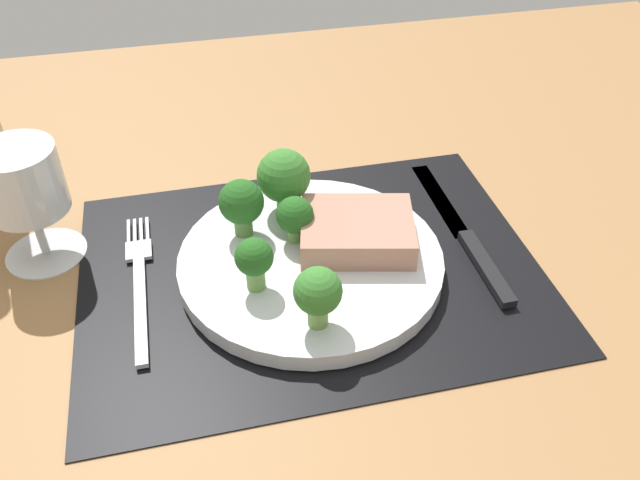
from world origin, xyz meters
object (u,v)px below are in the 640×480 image
steak (357,231)px  fork (140,282)px  knife (467,238)px  plate (311,262)px  wine_glass (24,188)px

steak → fork: 20.12cm
steak → knife: bearing=-1.6°
plate → fork: bearing=174.7°
wine_glass → knife: bearing=-10.6°
plate → fork: 15.45cm
plate → wine_glass: (-23.97, 7.96, 6.53)cm
steak → wine_glass: wine_glass is taller
plate → steak: steak is taller
steak → knife: 11.32cm
knife → plate: bearing=-176.5°
steak → knife: steak is taller
fork → wine_glass: wine_glass is taller
knife → wine_glass: 40.83cm
plate → knife: (15.56, 0.53, -0.50)cm
knife → wine_glass: size_ratio=1.99×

